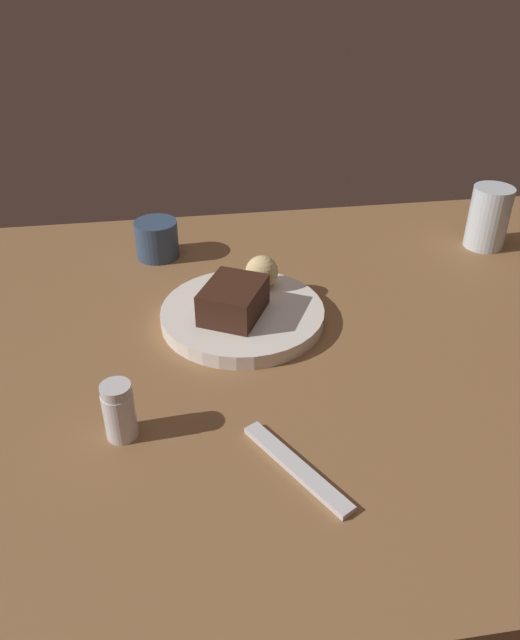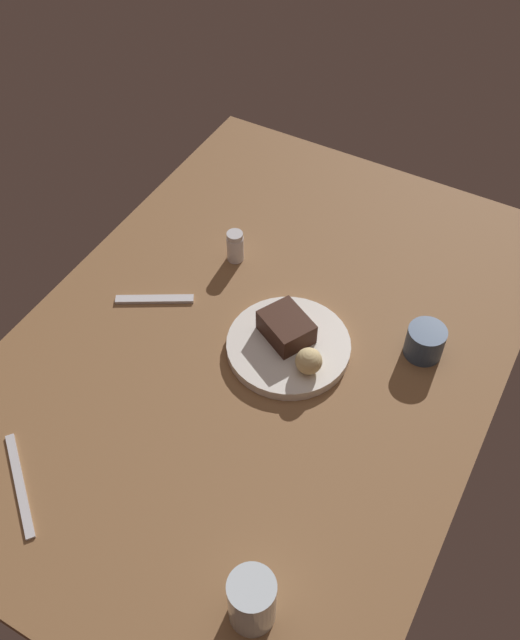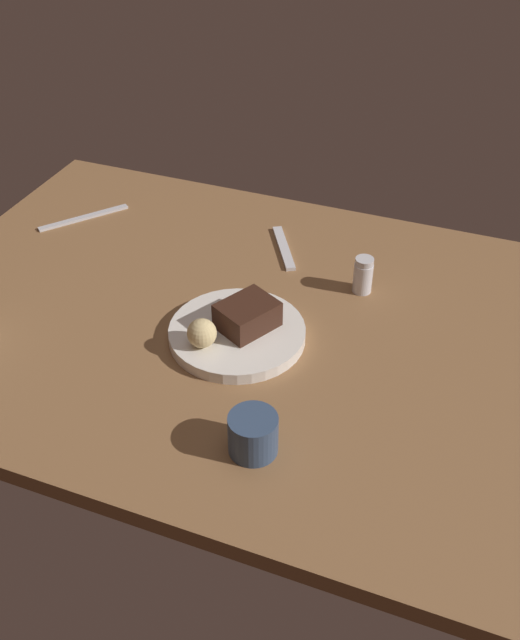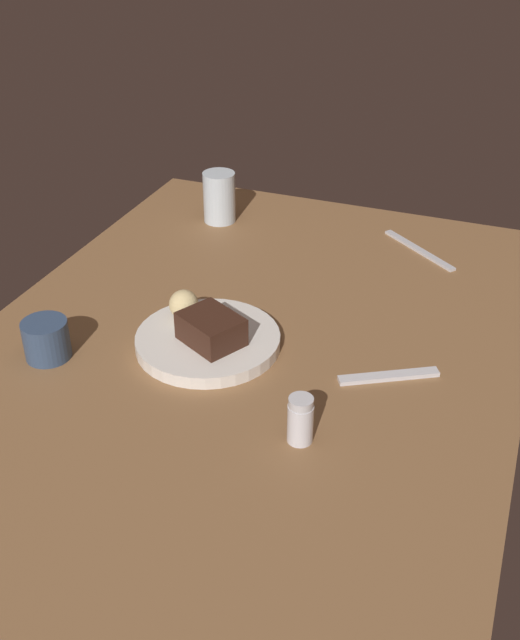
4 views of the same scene
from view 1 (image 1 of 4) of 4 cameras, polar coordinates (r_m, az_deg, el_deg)
The scene contains 8 objects.
dining_table at distance 82.24cm, azimuth -0.46°, elevation -2.87°, with size 120.00×84.00×3.00cm, color brown.
dessert_plate at distance 84.98cm, azimuth -1.62°, elevation 0.49°, with size 22.44×22.44×2.01cm, color white.
chocolate_cake_slice at distance 82.08cm, azimuth -2.47°, elevation 1.85°, with size 9.05×7.16×4.49cm, color #381E14.
bread_roll at distance 88.53cm, azimuth 0.16°, elevation 4.48°, with size 4.72×4.72×4.72cm, color #DBC184.
salt_shaker at distance 67.27cm, azimuth -12.88°, elevation -8.20°, with size 3.43×3.43×6.82cm.
water_glass at distance 110.36cm, azimuth 20.36°, elevation 8.88°, with size 6.60×6.60×10.34cm, color silver.
coffee_cup at distance 102.41cm, azimuth -9.51°, elevation 7.37°, with size 6.93×6.93×6.09cm, color #334766.
dessert_spoon at distance 64.18cm, azimuth 3.38°, elevation -13.42°, with size 15.00×1.80×0.70cm, color silver.
Camera 1 is at (9.39, 65.78, 49.97)cm, focal length 34.64 mm.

